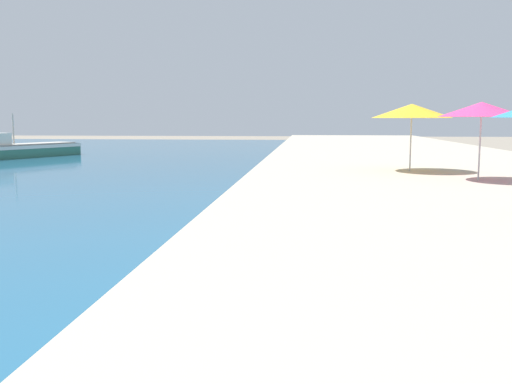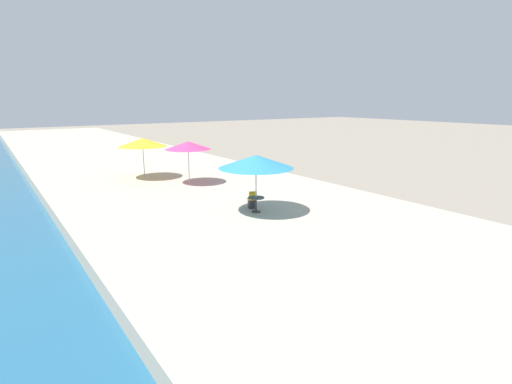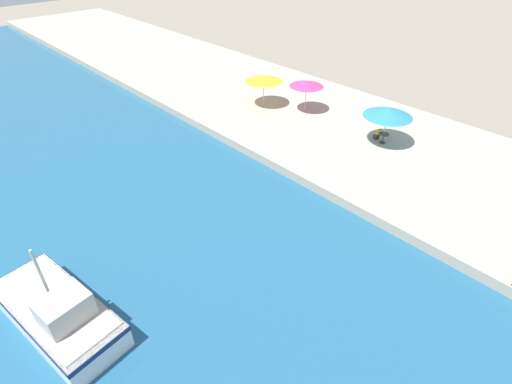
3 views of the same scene
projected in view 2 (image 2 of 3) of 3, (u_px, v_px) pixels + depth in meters
quay_promenade at (127, 164)px, 35.54m from camera, size 16.00×90.00×0.68m
cafe_umbrella_pink at (256, 162)px, 18.81m from camera, size 3.58×3.58×2.79m
cafe_umbrella_white at (188, 145)px, 25.43m from camera, size 2.91×2.91×2.73m
cafe_umbrella_striped at (142, 142)px, 27.22m from camera, size 3.26×3.26×2.76m
cafe_table at (256, 201)px, 19.24m from camera, size 0.80×0.80×0.74m
cafe_chair_left at (252, 202)px, 19.96m from camera, size 0.51×0.53×0.91m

